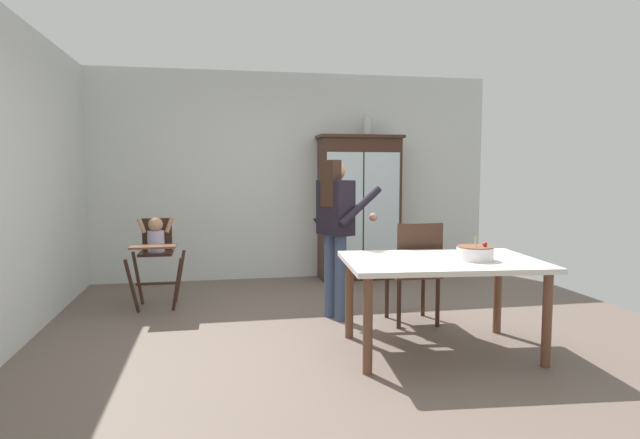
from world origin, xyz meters
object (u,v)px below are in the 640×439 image
high_chair_with_toddler (156,245)px  adult_person (336,219)px  china_cabinet (359,207)px  birthday_cake (475,253)px  dining_chair_far_side (416,266)px  ceramic_vase (367,126)px  dining_table (441,270)px

high_chair_with_toddler → adult_person: 1.94m
china_cabinet → birthday_cake: (0.11, -3.02, -0.15)m
high_chair_with_toddler → birthday_cake: high_chair_with_toddler is taller
high_chair_with_toddler → dining_chair_far_side: 2.68m
birthday_cake → china_cabinet: bearing=92.1°
high_chair_with_toddler → birthday_cake: 3.24m
ceramic_vase → birthday_cake: bearing=-89.8°
dining_table → adult_person: bearing=119.3°
adult_person → dining_table: size_ratio=0.97×
china_cabinet → dining_chair_far_side: (-0.05, -2.21, -0.39)m
ceramic_vase → dining_chair_far_side: 2.65m
dining_table → birthday_cake: 0.29m
birthday_cake → dining_chair_far_side: dining_chair_far_side is taller
adult_person → birthday_cake: (0.84, -1.17, -0.17)m
ceramic_vase → dining_chair_far_side: (-0.16, -2.21, -1.45)m
dining_table → dining_chair_far_side: 0.73m
high_chair_with_toddler → adult_person: bearing=-24.4°
dining_chair_far_side → birthday_cake: bearing=102.6°
ceramic_vase → adult_person: 2.28m
adult_person → china_cabinet: bearing=-45.7°
ceramic_vase → china_cabinet: bearing=-177.9°
birthday_cake → adult_person: bearing=125.7°
china_cabinet → dining_chair_far_side: bearing=-91.4°
china_cabinet → ceramic_vase: bearing=2.1°
china_cabinet → adult_person: bearing=-111.5°
dining_chair_far_side → high_chair_with_toddler: bearing=-24.2°
ceramic_vase → birthday_cake: ceramic_vase is taller
china_cabinet → high_chair_with_toddler: (-2.47, -1.07, -0.29)m
ceramic_vase → high_chair_with_toddler: bearing=-157.3°
china_cabinet → high_chair_with_toddler: 2.71m
china_cabinet → high_chair_with_toddler: size_ratio=1.98×
high_chair_with_toddler → dining_table: 3.00m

